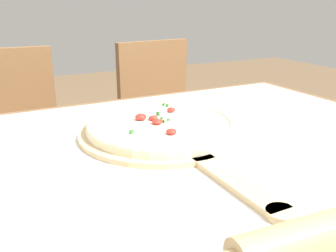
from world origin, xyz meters
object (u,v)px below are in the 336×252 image
Objects in this scene: pizza_peel at (167,135)px; pizza at (162,124)px; chair_left at (15,143)px; chair_right at (163,120)px.

pizza_peel is 0.03m from pizza.
chair_left is 0.68m from chair_right.
pizza is at bearing 90.24° from pizza_peel.
chair_left is at bearing 111.85° from pizza.
chair_right is at bearing 63.50° from pizza.
pizza_peel is 1.73× the size of pizza.
chair_left is (-0.30, 0.78, -0.24)m from pizza_peel.
pizza is 0.85m from chair_left.
pizza_peel is at bearing -122.66° from chair_right.
pizza_peel is 0.71× the size of chair_right.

